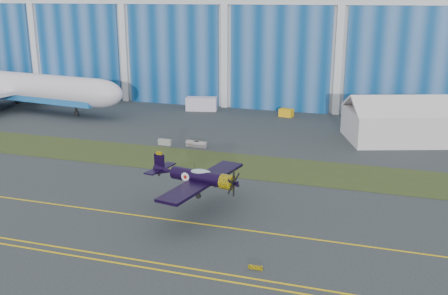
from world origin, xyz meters
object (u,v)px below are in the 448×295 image
(shipping_container, at_px, (202,104))
(tug, at_px, (286,113))
(warbird, at_px, (197,177))
(jetliner, at_px, (6,56))
(tent, at_px, (399,118))

(shipping_container, height_order, tug, shipping_container)
(warbird, xyz_separation_m, tug, (0.17, 46.66, -3.15))
(jetliner, bearing_deg, tug, 17.05)
(warbird, bearing_deg, tent, 71.66)
(warbird, distance_m, tug, 46.76)
(tent, xyz_separation_m, shipping_container, (-36.48, 11.40, -2.29))
(warbird, bearing_deg, shipping_container, 120.23)
(tent, bearing_deg, shipping_container, 143.99)
(jetliner, distance_m, tug, 55.41)
(jetliner, bearing_deg, shipping_container, 21.87)
(warbird, height_order, tent, tent)
(tent, bearing_deg, warbird, -137.71)
(shipping_container, relative_size, tug, 2.43)
(warbird, height_order, jetliner, jetliner)
(jetliner, xyz_separation_m, tug, (53.79, 9.16, -9.66))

